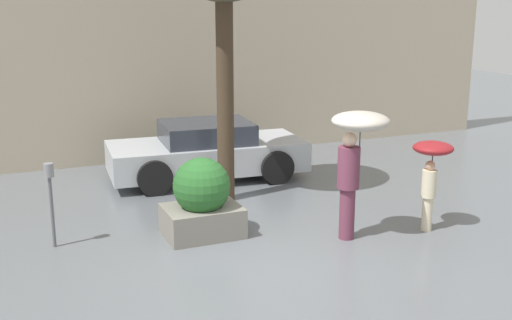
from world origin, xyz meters
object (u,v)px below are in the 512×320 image
Objects in this scene: planter_box at (202,200)px; parking_meter at (50,187)px; parked_car_near at (207,151)px; person_child at (432,163)px; person_adult at (356,145)px.

parking_meter is at bearing 169.49° from planter_box.
planter_box reaches higher than parked_car_near.
planter_box is 2.22m from parking_meter.
person_child is 5.73m from parking_meter.
person_child is at bearing -18.61° from planter_box.
parking_meter is at bearing 127.54° from person_child.
parked_car_near is 4.23m from parking_meter.
planter_box is 0.31× the size of parked_car_near.
person_child is (1.32, -0.09, -0.39)m from person_adult.
parked_car_near is at bearing 39.11° from parking_meter.
person_child reaches higher than planter_box.
person_adult is at bearing -18.91° from parking_meter.
parking_meter is at bearing 133.82° from parked_car_near.
parked_car_near is (1.12, 3.06, -0.01)m from planter_box.
planter_box is 3.26m from parked_car_near.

